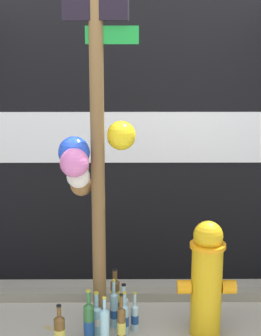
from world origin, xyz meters
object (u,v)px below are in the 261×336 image
bottle_4 (121,325)px  bottle_9 (105,327)px  fire_hydrant (207,278)px  bottle_3 (115,296)px  bottle_5 (124,308)px  bottle_2 (60,331)px  bottle_0 (97,319)px  bottle_1 (124,318)px  bottle_7 (135,316)px  bottle_6 (89,323)px  memorial_post (91,135)px  bottle_8 (114,309)px

bottle_4 → bottle_9: 0.13m
fire_hydrant → bottle_3: size_ratio=2.22×
fire_hydrant → bottle_5: 0.71m
bottle_2 → bottle_9: bearing=-1.9°
bottle_3 → bottle_5: bottle_3 is taller
bottle_0 → bottle_3: 0.31m
bottle_0 → bottle_1: (0.21, 0.00, 0.00)m
bottle_2 → bottle_7: bearing=22.8°
bottle_0 → bottle_9: bearing=-68.2°
bottle_4 → bottle_6: (-0.24, 0.03, 0.00)m
bottle_2 → bottle_4: 0.44m
bottle_5 → fire_hydrant: bearing=-15.6°
bottle_6 → bottle_7: (0.33, 0.16, -0.04)m
bottle_6 → memorial_post: bearing=80.7°
memorial_post → bottle_2: memorial_post is taller
fire_hydrant → bottle_4: fire_hydrant is taller
bottle_0 → bottle_8: (0.13, 0.11, 0.02)m
fire_hydrant → bottle_3: bearing=158.3°
bottle_7 → bottle_5: bearing=126.9°
bottle_2 → bottle_8: bearing=35.2°
bottle_7 → bottle_2: bearing=-157.2°
bottle_3 → bottle_7: bottle_3 is taller
bottle_7 → bottle_9: 0.33m
memorial_post → bottle_4: (0.21, -0.21, -1.35)m
fire_hydrant → bottle_9: size_ratio=2.26×
memorial_post → bottle_2: bearing=-134.3°
bottle_0 → bottle_7: bearing=13.6°
bottle_7 → bottle_8: bearing=165.3°
bottle_1 → bottle_9: bottle_9 is taller
bottle_2 → bottle_5: 0.57m
bottle_0 → bottle_2: bearing=-148.2°
bottle_2 → bottle_5: (0.45, 0.34, -0.01)m
bottle_7 → bottle_8: (-0.16, 0.04, 0.04)m
memorial_post → bottle_8: memorial_post is taller
memorial_post → bottle_2: 1.42m
memorial_post → fire_hydrant: 1.34m
bottle_1 → bottle_8: (-0.08, 0.11, 0.02)m
bottle_1 → bottle_9: bearing=-128.5°
bottle_9 → fire_hydrant: bearing=13.6°
bottle_1 → bottle_2: bearing=-160.5°
bottle_0 → bottle_6: 0.11m
bottle_3 → memorial_post: bearing=-126.8°
fire_hydrant → bottle_0: (-0.81, -0.01, -0.32)m
fire_hydrant → bottle_5: size_ratio=2.77×
bottle_9 → bottle_6: bearing=147.6°
bottle_0 → bottle_3: size_ratio=0.86×
bottle_3 → bottle_6: bearing=-115.5°
bottle_0 → bottle_6: (-0.05, -0.09, 0.03)m
bottle_5 → bottle_6: bearing=-132.1°
bottle_3 → bottle_1: bearing=-74.8°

